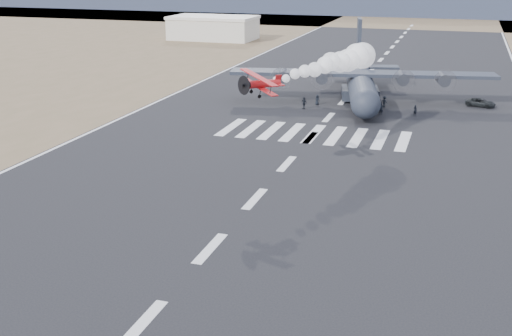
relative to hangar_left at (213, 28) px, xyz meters
The scene contains 16 objects.
ground 154.08m from the hangar_left, 70.27° to the right, with size 500.00×500.00×0.00m, color black.
scrub_far 99.70m from the hangar_left, 58.54° to the left, with size 500.00×80.00×0.00m, color brown.
runway_markings 99.70m from the hangar_left, 58.54° to the right, with size 60.00×260.00×0.01m, color silver, non-canonical shape.
hangar_left is the anchor object (origin of this frame).
aerobatic_biplane 126.02m from the hangar_left, 66.21° to the right, with size 5.43×5.14×2.63m.
smoke_trail 112.06m from the hangar_left, 59.70° to the right, with size 8.26×22.43×3.46m.
transport_aircraft 89.63m from the hangar_left, 52.60° to the right, with size 42.97×35.17×12.46m.
support_vehicle 101.88m from the hangar_left, 43.57° to the right, with size 2.13×4.63×1.29m, color black.
crew_a 102.51m from the hangar_left, 51.19° to the right, with size 0.60×0.49×1.63m, color black.
crew_b 95.57m from the hangar_left, 53.80° to the right, with size 0.78×0.48×1.61m, color black.
crew_c 95.75m from the hangar_left, 51.91° to the right, with size 1.13×0.52×1.74m, color black.
crew_d 93.41m from the hangar_left, 59.72° to the right, with size 1.10×0.56×1.88m, color black.
crew_e 90.96m from the hangar_left, 57.83° to the right, with size 0.79×0.49×1.62m, color black.
crew_f 99.15m from the hangar_left, 54.50° to the right, with size 1.74×0.56×1.88m, color black.
crew_g 100.40m from the hangar_left, 53.81° to the right, with size 0.68×0.56×1.87m, color black.
crew_h 99.21m from the hangar_left, 54.72° to the right, with size 0.75×0.47×1.55m, color black.
Camera 1 is at (18.38, -32.70, 22.83)m, focal length 45.00 mm.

